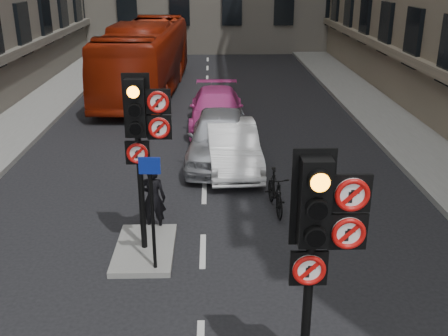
{
  "coord_description": "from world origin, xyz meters",
  "views": [
    {
      "loc": [
        0.2,
        -4.54,
        5.53
      ],
      "look_at": [
        0.39,
        3.05,
        2.6
      ],
      "focal_mm": 42.0,
      "sensor_mm": 36.0,
      "label": 1
    }
  ],
  "objects_px": {
    "car_pink": "(217,109)",
    "car_silver": "(220,137)",
    "motorcycle": "(275,191)",
    "signal_far": "(142,127)",
    "motorcyclist": "(153,198)",
    "info_sign": "(152,198)",
    "signal_near": "(320,230)",
    "car_white": "(232,146)",
    "bus_red": "(146,57)"
  },
  "relations": [
    {
      "from": "car_pink",
      "to": "car_silver",
      "type": "bearing_deg",
      "value": -88.49
    },
    {
      "from": "car_silver",
      "to": "car_pink",
      "type": "relative_size",
      "value": 0.97
    },
    {
      "from": "car_pink",
      "to": "motorcycle",
      "type": "distance_m",
      "value": 7.19
    },
    {
      "from": "signal_far",
      "to": "motorcycle",
      "type": "relative_size",
      "value": 2.16
    },
    {
      "from": "motorcycle",
      "to": "motorcyclist",
      "type": "xyz_separation_m",
      "value": [
        -2.81,
        -0.91,
        0.27
      ]
    },
    {
      "from": "car_silver",
      "to": "info_sign",
      "type": "height_order",
      "value": "info_sign"
    },
    {
      "from": "car_pink",
      "to": "motorcycle",
      "type": "height_order",
      "value": "car_pink"
    },
    {
      "from": "motorcycle",
      "to": "motorcyclist",
      "type": "relative_size",
      "value": 1.08
    },
    {
      "from": "info_sign",
      "to": "signal_near",
      "type": "bearing_deg",
      "value": -50.18
    },
    {
      "from": "signal_near",
      "to": "car_white",
      "type": "bearing_deg",
      "value": 94.52
    },
    {
      "from": "car_pink",
      "to": "bus_red",
      "type": "bearing_deg",
      "value": 119.04
    },
    {
      "from": "info_sign",
      "to": "signal_far",
      "type": "bearing_deg",
      "value": 107.76
    },
    {
      "from": "motorcycle",
      "to": "bus_red",
      "type": "bearing_deg",
      "value": 104.57
    },
    {
      "from": "bus_red",
      "to": "info_sign",
      "type": "distance_m",
      "value": 15.82
    },
    {
      "from": "car_silver",
      "to": "info_sign",
      "type": "distance_m",
      "value": 6.38
    },
    {
      "from": "signal_near",
      "to": "info_sign",
      "type": "xyz_separation_m",
      "value": [
        -2.39,
        3.19,
        -1.0
      ]
    },
    {
      "from": "motorcyclist",
      "to": "signal_far",
      "type": "bearing_deg",
      "value": 94.32
    },
    {
      "from": "signal_far",
      "to": "car_white",
      "type": "height_order",
      "value": "signal_far"
    },
    {
      "from": "signal_near",
      "to": "bus_red",
      "type": "distance_m",
      "value": 19.4
    },
    {
      "from": "signal_far",
      "to": "car_pink",
      "type": "distance_m",
      "value": 9.33
    },
    {
      "from": "car_silver",
      "to": "info_sign",
      "type": "bearing_deg",
      "value": -98.22
    },
    {
      "from": "car_white",
      "to": "motorcyclist",
      "type": "height_order",
      "value": "motorcyclist"
    },
    {
      "from": "signal_far",
      "to": "bus_red",
      "type": "distance_m",
      "value": 15.03
    },
    {
      "from": "bus_red",
      "to": "info_sign",
      "type": "height_order",
      "value": "bus_red"
    },
    {
      "from": "car_silver",
      "to": "signal_far",
      "type": "bearing_deg",
      "value": -102.13
    },
    {
      "from": "car_white",
      "to": "signal_far",
      "type": "bearing_deg",
      "value": -115.1
    },
    {
      "from": "car_silver",
      "to": "bus_red",
      "type": "xyz_separation_m",
      "value": [
        -3.23,
        9.52,
        0.83
      ]
    },
    {
      "from": "signal_near",
      "to": "car_white",
      "type": "distance_m",
      "value": 9.06
    },
    {
      "from": "car_pink",
      "to": "bus_red",
      "type": "distance_m",
      "value": 6.77
    },
    {
      "from": "car_white",
      "to": "info_sign",
      "type": "xyz_separation_m",
      "value": [
        -1.69,
        -5.64,
        0.92
      ]
    },
    {
      "from": "car_pink",
      "to": "motorcycle",
      "type": "relative_size",
      "value": 2.83
    },
    {
      "from": "info_sign",
      "to": "car_pink",
      "type": "bearing_deg",
      "value": 85.47
    },
    {
      "from": "signal_far",
      "to": "motorcyclist",
      "type": "relative_size",
      "value": 2.34
    },
    {
      "from": "signal_near",
      "to": "bus_red",
      "type": "xyz_separation_m",
      "value": [
        -4.27,
        18.89,
        -0.98
      ]
    },
    {
      "from": "signal_near",
      "to": "signal_far",
      "type": "distance_m",
      "value": 4.77
    },
    {
      "from": "motorcycle",
      "to": "car_white",
      "type": "bearing_deg",
      "value": 103.16
    },
    {
      "from": "bus_red",
      "to": "motorcyclist",
      "type": "height_order",
      "value": "bus_red"
    },
    {
      "from": "signal_far",
      "to": "car_silver",
      "type": "xyz_separation_m",
      "value": [
        1.56,
        5.37,
        -1.93
      ]
    },
    {
      "from": "motorcycle",
      "to": "signal_near",
      "type": "bearing_deg",
      "value": -96.81
    },
    {
      "from": "car_white",
      "to": "bus_red",
      "type": "relative_size",
      "value": 0.35
    },
    {
      "from": "motorcycle",
      "to": "info_sign",
      "type": "bearing_deg",
      "value": -138.38
    },
    {
      "from": "signal_far",
      "to": "motorcycle",
      "type": "distance_m",
      "value": 4.07
    },
    {
      "from": "signal_far",
      "to": "motorcycle",
      "type": "bearing_deg",
      "value": 34.09
    },
    {
      "from": "signal_far",
      "to": "car_white",
      "type": "distance_m",
      "value": 5.57
    },
    {
      "from": "info_sign",
      "to": "bus_red",
      "type": "bearing_deg",
      "value": 99.85
    },
    {
      "from": "signal_near",
      "to": "info_sign",
      "type": "distance_m",
      "value": 4.1
    },
    {
      "from": "signal_far",
      "to": "motorcyclist",
      "type": "height_order",
      "value": "signal_far"
    },
    {
      "from": "signal_far",
      "to": "info_sign",
      "type": "distance_m",
      "value": 1.4
    },
    {
      "from": "car_pink",
      "to": "motorcyclist",
      "type": "relative_size",
      "value": 3.06
    },
    {
      "from": "car_pink",
      "to": "info_sign",
      "type": "distance_m",
      "value": 9.93
    }
  ]
}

